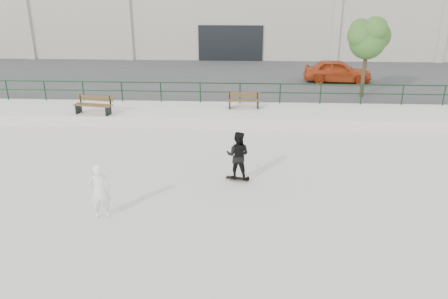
# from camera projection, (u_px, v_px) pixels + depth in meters

# --- Properties ---
(ground) EXTENTS (120.00, 120.00, 0.00)m
(ground) POSITION_uv_depth(u_px,v_px,m) (196.00, 218.00, 12.16)
(ground) COLOR beige
(ground) RESTS_ON ground
(ledge) EXTENTS (30.00, 3.00, 0.50)m
(ledge) POSITION_uv_depth(u_px,v_px,m) (218.00, 115.00, 20.95)
(ledge) COLOR silver
(ledge) RESTS_ON ground
(parking_strip) EXTENTS (60.00, 14.00, 0.50)m
(parking_strip) POSITION_uv_depth(u_px,v_px,m) (227.00, 79.00, 28.89)
(parking_strip) COLOR #3A3A3A
(parking_strip) RESTS_ON ground
(railing) EXTENTS (28.00, 0.06, 1.03)m
(railing) POSITION_uv_depth(u_px,v_px,m) (220.00, 88.00, 21.81)
(railing) COLOR #123219
(railing) RESTS_ON ledge
(commercial_building) EXTENTS (44.20, 16.33, 8.00)m
(commercial_building) POSITION_uv_depth(u_px,v_px,m) (234.00, 2.00, 40.44)
(commercial_building) COLOR #B9B6A6
(commercial_building) RESTS_ON ground
(bench_left) EXTENTS (1.86, 0.81, 0.83)m
(bench_left) POSITION_uv_depth(u_px,v_px,m) (94.00, 105.00, 20.03)
(bench_left) COLOR #51371B
(bench_left) RESTS_ON ledge
(bench_right) EXTENTS (1.65, 0.59, 0.75)m
(bench_right) POSITION_uv_depth(u_px,v_px,m) (244.00, 100.00, 21.01)
(bench_right) COLOR #51371B
(bench_right) RESTS_ON ledge
(tree) EXTENTS (2.33, 2.07, 4.15)m
(tree) POSITION_uv_depth(u_px,v_px,m) (368.00, 37.00, 22.25)
(tree) COLOR #4D3726
(tree) RESTS_ON parking_strip
(red_car) EXTENTS (4.15, 1.94, 1.37)m
(red_car) POSITION_uv_depth(u_px,v_px,m) (337.00, 71.00, 26.49)
(red_car) COLOR #AD3915
(red_car) RESTS_ON parking_strip
(skateboard) EXTENTS (0.80, 0.35, 0.09)m
(skateboard) POSITION_uv_depth(u_px,v_px,m) (238.00, 179.00, 14.44)
(skateboard) COLOR black
(skateboard) RESTS_ON ground
(standing_skater) EXTENTS (0.89, 0.75, 1.61)m
(standing_skater) POSITION_uv_depth(u_px,v_px,m) (238.00, 155.00, 14.15)
(standing_skater) COLOR black
(standing_skater) RESTS_ON skateboard
(seated_skater) EXTENTS (0.67, 0.53, 1.59)m
(seated_skater) POSITION_uv_depth(u_px,v_px,m) (100.00, 191.00, 11.91)
(seated_skater) COLOR white
(seated_skater) RESTS_ON ground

